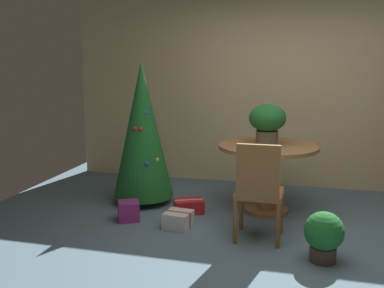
% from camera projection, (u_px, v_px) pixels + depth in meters
% --- Properties ---
extents(ground_plane, '(6.60, 6.60, 0.00)m').
position_uv_depth(ground_plane, '(273.00, 248.00, 4.03)').
color(ground_plane, slate).
extents(back_wall_panel, '(6.00, 0.10, 2.60)m').
position_uv_depth(back_wall_panel, '(290.00, 89.00, 5.88)').
color(back_wall_panel, beige).
rests_on(back_wall_panel, ground_plane).
extents(round_dining_table, '(1.10, 1.10, 0.76)m').
position_uv_depth(round_dining_table, '(268.00, 164.00, 4.93)').
color(round_dining_table, '#9E6B3D').
rests_on(round_dining_table, ground_plane).
extents(flower_vase, '(0.41, 0.41, 0.44)m').
position_uv_depth(flower_vase, '(267.00, 121.00, 4.91)').
color(flower_vase, '#665B51').
rests_on(flower_vase, round_dining_table).
extents(wooden_chair_near, '(0.44, 0.41, 0.95)m').
position_uv_depth(wooden_chair_near, '(259.00, 187.00, 4.10)').
color(wooden_chair_near, brown).
rests_on(wooden_chair_near, ground_plane).
extents(holiday_tree, '(0.71, 0.71, 1.67)m').
position_uv_depth(holiday_tree, '(143.00, 130.00, 5.20)').
color(holiday_tree, brown).
rests_on(holiday_tree, ground_plane).
extents(gift_box_cream, '(0.28, 0.28, 0.17)m').
position_uv_depth(gift_box_cream, '(178.00, 220.00, 4.52)').
color(gift_box_cream, silver).
rests_on(gift_box_cream, ground_plane).
extents(gift_box_red, '(0.38, 0.33, 0.15)m').
position_uv_depth(gift_box_red, '(189.00, 206.00, 4.97)').
color(gift_box_red, red).
rests_on(gift_box_red, ground_plane).
extents(gift_box_purple, '(0.29, 0.28, 0.21)m').
position_uv_depth(gift_box_purple, '(129.00, 211.00, 4.73)').
color(gift_box_purple, '#9E287A').
rests_on(gift_box_purple, ground_plane).
extents(potted_plant, '(0.34, 0.34, 0.43)m').
position_uv_depth(potted_plant, '(324.00, 235.00, 3.74)').
color(potted_plant, '#4C382D').
rests_on(potted_plant, ground_plane).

